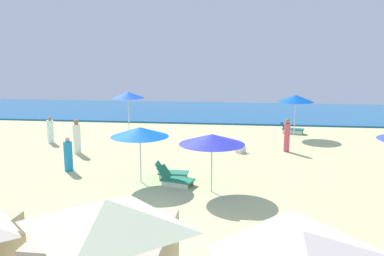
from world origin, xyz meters
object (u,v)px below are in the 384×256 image
object	(u,v)px
beachgoer_2	(77,138)
lounge_chair_3_0	(291,129)
umbrella_3	(296,98)
umbrella_0	(140,132)
lounge_chair_1_0	(175,179)
cooler_box_0	(241,149)
umbrella_1	(212,139)
beachgoer_0	(68,156)
beachgoer_4	(287,136)
beachgoer_3	(50,131)
lounge_chair_0_0	(171,172)
umbrella_2	(128,95)

from	to	relation	value
beachgoer_2	lounge_chair_3_0	bearing A→B (deg)	-173.41
umbrella_3	lounge_chair_3_0	xyz separation A→B (m)	(-0.04, 0.95, -2.06)
umbrella_0	lounge_chair_1_0	xyz separation A→B (m)	(1.39, -0.17, -1.79)
umbrella_3	beachgoer_2	size ratio (longest dim) A/B	1.46
cooler_box_0	lounge_chair_3_0	bearing A→B (deg)	-171.66
lounge_chair_3_0	lounge_chair_1_0	bearing A→B (deg)	166.05
umbrella_1	cooler_box_0	xyz separation A→B (m)	(1.07, 6.01, -1.83)
beachgoer_0	lounge_chair_1_0	bearing A→B (deg)	94.35
umbrella_3	beachgoer_2	distance (m)	12.78
lounge_chair_1_0	umbrella_3	size ratio (longest dim) A/B	0.59
beachgoer_0	beachgoer_4	xyz separation A→B (m)	(9.74, 4.59, 0.15)
umbrella_1	beachgoer_3	bearing A→B (deg)	143.93
umbrella_3	beachgoer_3	bearing A→B (deg)	-166.50
lounge_chair_0_0	cooler_box_0	distance (m)	5.41
umbrella_0	cooler_box_0	size ratio (longest dim) A/B	4.80
lounge_chair_0_0	umbrella_1	distance (m)	2.85
lounge_chair_1_0	beachgoer_3	world-z (taller)	beachgoer_3
umbrella_0	umbrella_1	distance (m)	2.96
lounge_chair_3_0	umbrella_0	bearing A→B (deg)	160.15
umbrella_0	beachgoer_3	world-z (taller)	umbrella_0
lounge_chair_0_0	beachgoer_4	size ratio (longest dim) A/B	0.76
beachgoer_3	beachgoer_0	bearing A→B (deg)	-155.23
lounge_chair_3_0	beachgoer_2	world-z (taller)	beachgoer_2
lounge_chair_1_0	cooler_box_0	size ratio (longest dim) A/B	3.18
lounge_chair_3_0	beachgoer_0	bearing A→B (deg)	145.72
lounge_chair_1_0	lounge_chair_3_0	bearing A→B (deg)	-11.88
umbrella_2	lounge_chair_0_0	bearing A→B (deg)	-64.58
beachgoer_0	umbrella_1	bearing A→B (deg)	92.67
umbrella_1	umbrella_0	bearing A→B (deg)	164.88
umbrella_2	beachgoer_3	size ratio (longest dim) A/B	1.78
beachgoer_4	umbrella_2	bearing A→B (deg)	138.10
umbrella_0	lounge_chair_0_0	distance (m)	2.19
beachgoer_3	cooler_box_0	size ratio (longest dim) A/B	3.12
umbrella_1	umbrella_2	xyz separation A→B (m)	(-5.99, 10.29, 0.43)
umbrella_0	umbrella_3	distance (m)	11.95
beachgoer_0	beachgoer_3	bearing A→B (deg)	-127.74
umbrella_1	lounge_chair_1_0	world-z (taller)	umbrella_1
umbrella_0	lounge_chair_1_0	size ratio (longest dim) A/B	1.51
umbrella_1	beachgoer_4	size ratio (longest dim) A/B	1.39
umbrella_1	umbrella_2	distance (m)	11.91
beachgoer_3	beachgoer_4	xyz separation A→B (m)	(13.03, -0.51, 0.16)
lounge_chair_1_0	umbrella_3	world-z (taller)	umbrella_3
umbrella_0	beachgoer_2	world-z (taller)	umbrella_0
lounge_chair_0_0	beachgoer_2	size ratio (longest dim) A/B	0.75
cooler_box_0	umbrella_3	bearing A→B (deg)	-177.22
lounge_chair_0_0	umbrella_1	world-z (taller)	umbrella_1
umbrella_1	beachgoer_0	xyz separation A→B (m)	(-6.33, 1.91, -1.31)
lounge_chair_1_0	umbrella_2	xyz separation A→B (m)	(-4.52, 9.69, 2.17)
cooler_box_0	beachgoer_0	bearing A→B (deg)	-21.70
lounge_chair_1_0	cooler_box_0	world-z (taller)	lounge_chair_1_0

